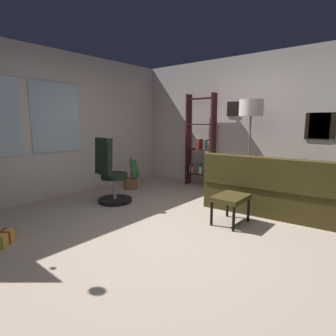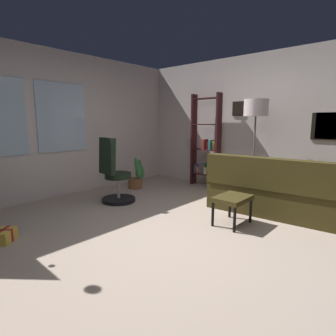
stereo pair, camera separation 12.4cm
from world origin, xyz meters
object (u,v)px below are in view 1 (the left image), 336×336
Objects in this scene: potted_plant at (132,177)px; office_chair at (111,178)px; footstool at (231,200)px; bookshelf at (201,146)px; couch at (282,192)px; gift_box_gold at (1,239)px; floor_lamp at (251,114)px.

office_chair is at bearing -152.66° from potted_plant.
bookshelf is at bearing 42.91° from footstool.
bookshelf is at bearing 71.74° from couch.
bookshelf is at bearing -12.98° from office_chair.
bookshelf is at bearing -2.45° from gift_box_gold.
office_chair is 1.06m from potted_plant.
office_chair reaches higher than potted_plant.
couch reaches higher than gift_box_gold.
couch is 1.05× the size of bookshelf.
floor_lamp is 2.66× the size of potted_plant.
footstool is (-1.01, 0.35, 0.04)m from couch.
office_chair reaches higher than couch.
office_chair is 2.10m from bookshelf.
potted_plant is at bearing 111.69° from floor_lamp.
potted_plant is (-0.83, 2.09, -1.24)m from floor_lamp.
office_chair is 2.61m from floor_lamp.
gift_box_gold is 1.87m from office_chair.
couch is 2.71m from office_chair.
office_chair reaches higher than footstool.
floor_lamp is (1.37, 0.36, 1.15)m from footstool.
couch is at bearing -32.25° from gift_box_gold.
gift_box_gold is at bearing 177.55° from bookshelf.
gift_box_gold is 3.89m from bookshelf.
office_chair is (-0.39, 1.97, 0.09)m from footstool.
couch is at bearing -117.20° from floor_lamp.
bookshelf reaches higher than couch.
office_chair is 0.57× the size of bookshelf.
footstool is at bearing 160.69° from couch.
footstool is 2.77m from gift_box_gold.
couch is at bearing -80.51° from potted_plant.
floor_lamp reaches higher than footstool.
office_chair is 0.64× the size of floor_lamp.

